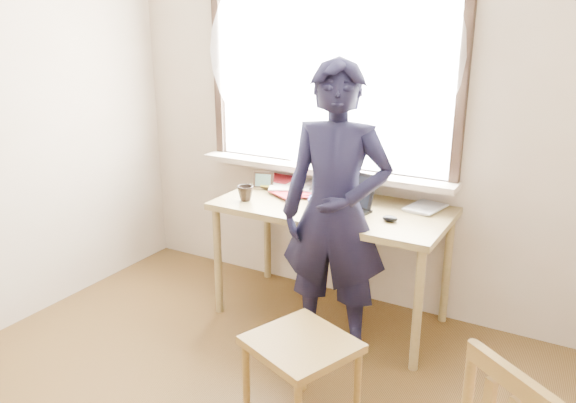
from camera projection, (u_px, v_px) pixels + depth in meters
The scene contains 12 objects.
room_shell at pixel (168, 94), 2.12m from camera, with size 3.52×4.02×2.61m.
desk at pixel (332, 218), 3.58m from camera, with size 1.47×0.73×0.78m.
laptop at pixel (344, 201), 3.46m from camera, with size 0.39×0.34×0.23m.
mug_white at pixel (326, 188), 3.73m from camera, with size 0.13×0.13×0.11m, color white.
mug_dark at pixel (245, 193), 3.63m from camera, with size 0.11×0.11×0.10m, color black.
mouse at pixel (390, 219), 3.27m from camera, with size 0.09×0.06×0.04m, color black.
desk_clutter at pixel (300, 188), 3.85m from camera, with size 0.89×0.57×0.05m.
book_a at pixel (290, 187), 3.89m from camera, with size 0.21×0.28×0.03m, color white.
book_b at pixel (412, 205), 3.54m from camera, with size 0.19×0.26×0.02m, color white.
picture_frame at pixel (263, 181), 3.89m from camera, with size 0.14×0.05×0.11m.
work_chair at pixel (301, 354), 2.66m from camera, with size 0.58×0.57×0.47m.
person at pixel (336, 213), 3.17m from camera, with size 0.63×0.41×1.72m, color black.
Camera 1 is at (1.43, -1.44, 1.90)m, focal length 35.00 mm.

